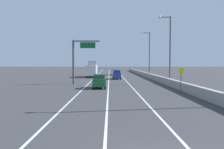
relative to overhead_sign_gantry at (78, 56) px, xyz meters
name	(u,v)px	position (x,y,z in m)	size (l,w,h in m)	color
ground_plane	(116,75)	(7.26, 31.93, -4.73)	(320.00, 320.00, 0.00)	#38383A
lane_stripe_left	(96,76)	(1.76, 22.93, -4.73)	(0.16, 130.00, 0.00)	silver
lane_stripe_center	(109,76)	(5.26, 22.93, -4.73)	(0.16, 130.00, 0.00)	silver
lane_stripe_right	(122,76)	(8.76, 22.93, -4.73)	(0.16, 130.00, 0.00)	silver
jersey_barrier_right	(155,78)	(14.89, 7.93, -4.18)	(0.60, 120.00, 1.10)	#9E998E
overhead_sign_gantry	(78,56)	(0.00, 0.00, 0.00)	(4.68, 0.36, 7.50)	#47474C
speed_advisory_sign	(181,78)	(13.99, -12.10, -2.96)	(0.60, 0.11, 3.00)	#4C4C51
lamp_post_right_second	(169,46)	(15.35, -0.75, 1.75)	(2.14, 0.44, 11.43)	#4C4C51
lamp_post_right_third	(149,52)	(15.31, 19.29, 1.75)	(2.14, 0.44, 11.43)	#4C4C51
car_blue_0	(117,75)	(7.00, 12.14, -3.72)	(1.86, 4.62, 2.02)	#1E389E
car_silver_1	(114,72)	(6.73, 29.42, -3.77)	(1.98, 4.53, 1.92)	#B7B7BC
car_green_2	(99,81)	(3.97, -6.74, -3.73)	(1.93, 4.08, 2.00)	#196033
box_truck	(92,70)	(0.91, 19.74, -2.85)	(2.53, 8.63, 4.11)	silver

